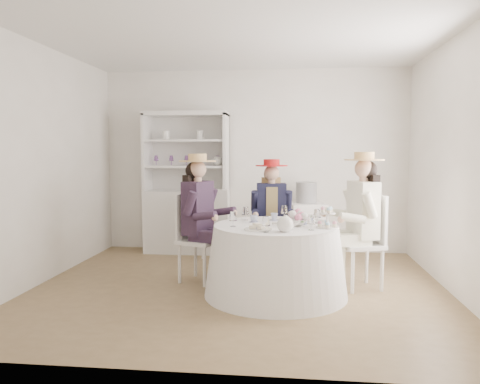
# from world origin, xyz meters

# --- Properties ---
(ground) EXTENTS (4.50, 4.50, 0.00)m
(ground) POSITION_xyz_m (0.00, 0.00, 0.00)
(ground) COLOR brown
(ground) RESTS_ON ground
(ceiling) EXTENTS (4.50, 4.50, 0.00)m
(ceiling) POSITION_xyz_m (0.00, 0.00, 2.70)
(ceiling) COLOR white
(ceiling) RESTS_ON wall_back
(wall_back) EXTENTS (4.50, 0.00, 4.50)m
(wall_back) POSITION_xyz_m (0.00, 2.00, 1.35)
(wall_back) COLOR silver
(wall_back) RESTS_ON ground
(wall_front) EXTENTS (4.50, 0.00, 4.50)m
(wall_front) POSITION_xyz_m (0.00, -2.00, 1.35)
(wall_front) COLOR silver
(wall_front) RESTS_ON ground
(wall_left) EXTENTS (0.00, 4.50, 4.50)m
(wall_left) POSITION_xyz_m (-2.25, 0.00, 1.35)
(wall_left) COLOR silver
(wall_left) RESTS_ON ground
(wall_right) EXTENTS (0.00, 4.50, 4.50)m
(wall_right) POSITION_xyz_m (2.25, 0.00, 1.35)
(wall_right) COLOR silver
(wall_right) RESTS_ON ground
(tea_table) EXTENTS (1.49, 1.49, 0.74)m
(tea_table) POSITION_xyz_m (0.41, -0.20, 0.37)
(tea_table) COLOR white
(tea_table) RESTS_ON ground
(hutch) EXTENTS (1.31, 0.67, 2.07)m
(hutch) POSITION_xyz_m (-0.97, 1.77, 0.73)
(hutch) COLOR silver
(hutch) RESTS_ON ground
(side_table) EXTENTS (0.60, 0.60, 0.77)m
(side_table) POSITION_xyz_m (0.77, 1.63, 0.39)
(side_table) COLOR silver
(side_table) RESTS_ON ground
(hatbox) EXTENTS (0.38, 0.38, 0.29)m
(hatbox) POSITION_xyz_m (0.77, 1.63, 0.92)
(hatbox) COLOR black
(hatbox) RESTS_ON side_table
(guest_left) EXTENTS (0.61, 0.56, 1.47)m
(guest_left) POSITION_xyz_m (-0.47, 0.20, 0.83)
(guest_left) COLOR silver
(guest_left) RESTS_ON ground
(guest_mid) EXTENTS (0.52, 0.54, 1.40)m
(guest_mid) POSITION_xyz_m (0.32, 0.77, 0.79)
(guest_mid) COLOR silver
(guest_mid) RESTS_ON ground
(guest_right) EXTENTS (0.61, 0.56, 1.49)m
(guest_right) POSITION_xyz_m (1.31, 0.14, 0.84)
(guest_right) COLOR silver
(guest_right) RESTS_ON ground
(spare_chair) EXTENTS (0.41, 0.41, 0.98)m
(spare_chair) POSITION_xyz_m (-0.50, 1.42, 0.52)
(spare_chair) COLOR silver
(spare_chair) RESTS_ON ground
(teacup_a) EXTENTS (0.11, 0.11, 0.07)m
(teacup_a) POSITION_xyz_m (0.17, -0.05, 0.77)
(teacup_a) COLOR white
(teacup_a) RESTS_ON tea_table
(teacup_b) EXTENTS (0.09, 0.09, 0.07)m
(teacup_b) POSITION_xyz_m (0.38, 0.09, 0.78)
(teacup_b) COLOR white
(teacup_b) RESTS_ON tea_table
(teacup_c) EXTENTS (0.09, 0.09, 0.06)m
(teacup_c) POSITION_xyz_m (0.69, -0.14, 0.77)
(teacup_c) COLOR white
(teacup_c) RESTS_ON tea_table
(flower_bowl) EXTENTS (0.29, 0.29, 0.06)m
(flower_bowl) POSITION_xyz_m (0.61, -0.22, 0.77)
(flower_bowl) COLOR white
(flower_bowl) RESTS_ON tea_table
(flower_arrangement) EXTENTS (0.21, 0.21, 0.08)m
(flower_arrangement) POSITION_xyz_m (0.63, -0.20, 0.84)
(flower_arrangement) COLOR pink
(flower_arrangement) RESTS_ON tea_table
(table_teapot) EXTENTS (0.22, 0.16, 0.17)m
(table_teapot) POSITION_xyz_m (0.51, -0.61, 0.81)
(table_teapot) COLOR white
(table_teapot) RESTS_ON tea_table
(sandwich_plate) EXTENTS (0.27, 0.27, 0.06)m
(sandwich_plate) POSITION_xyz_m (0.25, -0.53, 0.75)
(sandwich_plate) COLOR white
(sandwich_plate) RESTS_ON tea_table
(cupcake_stand) EXTENTS (0.22, 0.22, 0.20)m
(cupcake_stand) POSITION_xyz_m (0.92, -0.33, 0.81)
(cupcake_stand) COLOR white
(cupcake_stand) RESTS_ON tea_table
(stemware_set) EXTENTS (0.94, 0.98, 0.15)m
(stemware_set) POSITION_xyz_m (0.41, -0.20, 0.81)
(stemware_set) COLOR white
(stemware_set) RESTS_ON tea_table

